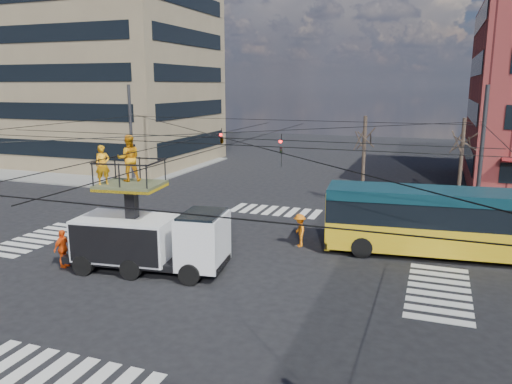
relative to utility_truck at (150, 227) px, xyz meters
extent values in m
plane|color=black|center=(1.90, 1.90, -1.97)|extent=(120.00, 120.00, 0.00)
cube|color=slate|center=(-19.10, 22.90, -1.91)|extent=(18.00, 18.00, 0.12)
cube|color=#7C6B4F|center=(-20.10, 25.90, 13.03)|extent=(18.00, 16.00, 30.00)
cube|color=black|center=(-20.10, 17.90, 0.37)|extent=(15.30, 0.12, 1.50)
cube|color=black|center=(-11.10, 25.90, 0.37)|extent=(0.12, 13.60, 1.50)
cube|color=black|center=(-20.10, 17.90, 3.70)|extent=(15.30, 0.12, 1.50)
cube|color=black|center=(-11.10, 25.90, 3.70)|extent=(0.12, 13.60, 1.50)
cube|color=black|center=(-20.10, 17.90, 7.03)|extent=(15.30, 0.12, 1.50)
cube|color=black|center=(-11.10, 25.90, 7.03)|extent=(0.12, 13.60, 1.50)
cube|color=black|center=(-20.10, 17.90, 10.37)|extent=(15.30, 0.12, 1.50)
cube|color=black|center=(-11.10, 25.90, 10.37)|extent=(0.12, 13.60, 1.50)
cube|color=black|center=(-11.10, 25.90, 13.70)|extent=(0.12, 13.60, 1.50)
cube|color=black|center=(13.90, 25.90, 0.48)|extent=(0.12, 13.60, 1.58)
cube|color=black|center=(13.90, 25.90, 3.98)|extent=(0.12, 13.60, 1.57)
cube|color=black|center=(13.90, 25.90, 7.48)|extent=(0.12, 13.60, 1.57)
cube|color=black|center=(13.90, 25.90, 10.98)|extent=(0.12, 13.60, 1.57)
cylinder|color=#2D2D30|center=(13.90, 13.90, 2.03)|extent=(0.24, 0.24, 8.00)
cylinder|color=#2D2D30|center=(-10.10, 13.90, 2.03)|extent=(0.24, 0.24, 8.00)
cylinder|color=black|center=(1.90, 13.90, 3.73)|extent=(24.00, 0.03, 0.03)
cylinder|color=black|center=(13.90, 1.90, 3.73)|extent=(0.03, 24.00, 0.03)
cylinder|color=black|center=(1.90, 1.90, 3.93)|extent=(24.02, 24.02, 0.03)
cylinder|color=black|center=(1.90, 1.90, 3.93)|extent=(24.02, 24.02, 0.03)
cylinder|color=black|center=(1.90, 0.70, 3.63)|extent=(24.00, 0.03, 0.03)
cylinder|color=black|center=(1.90, 3.10, 3.63)|extent=(24.00, 0.03, 0.03)
cylinder|color=black|center=(0.70, 1.90, 3.53)|extent=(0.03, 24.00, 0.03)
cylinder|color=black|center=(3.10, 1.90, 3.53)|extent=(0.03, 24.00, 0.03)
imported|color=black|center=(4.40, 4.90, 3.13)|extent=(0.16, 0.20, 1.00)
imported|color=black|center=(0.40, 6.90, 3.38)|extent=(0.26, 1.24, 0.50)
cylinder|color=#382B21|center=(6.90, 15.40, 1.03)|extent=(0.24, 0.24, 6.00)
cylinder|color=#382B21|center=(12.90, 15.40, 1.03)|extent=(0.24, 0.24, 6.00)
cube|color=black|center=(-0.19, -0.03, -1.42)|extent=(7.22, 3.06, 0.30)
cube|color=silver|center=(2.39, 0.29, -0.42)|extent=(2.09, 2.61, 2.20)
cube|color=black|center=(2.39, 0.29, 0.38)|extent=(1.88, 2.48, 0.80)
cube|color=silver|center=(-1.08, -0.15, -0.52)|extent=(4.48, 3.01, 1.80)
cylinder|color=black|center=(2.34, -0.87, -1.52)|extent=(0.94, 0.46, 0.90)
cylinder|color=black|center=(2.05, 1.41, -1.52)|extent=(0.94, 0.46, 0.90)
cylinder|color=black|center=(-0.24, -1.20, -1.52)|extent=(0.94, 0.46, 0.90)
cylinder|color=black|center=(-0.53, 1.08, -1.52)|extent=(0.94, 0.46, 0.90)
cylinder|color=black|center=(-2.42, -1.47, -1.52)|extent=(0.94, 0.46, 0.90)
cylinder|color=black|center=(-2.71, 0.81, -1.52)|extent=(0.94, 0.46, 0.90)
cube|color=black|center=(-0.78, -0.11, 0.64)|extent=(0.50, 0.50, 2.42)
cube|color=#4A5131|center=(-0.78, -0.11, 1.85)|extent=(2.84, 2.41, 0.12)
cube|color=yellow|center=(-0.78, -0.11, 1.73)|extent=(2.84, 2.41, 0.12)
imported|color=orange|center=(-1.67, -0.73, 2.74)|extent=(0.70, 0.72, 1.66)
imported|color=orange|center=(-1.05, 0.26, 2.92)|extent=(1.24, 1.19, 2.01)
cube|color=gold|center=(12.36, 6.41, -1.02)|extent=(11.81, 3.75, 1.30)
cube|color=black|center=(12.36, 6.41, 0.18)|extent=(11.81, 3.70, 1.10)
cube|color=#0B2A34|center=(12.36, 6.41, 0.98)|extent=(11.81, 3.75, 0.50)
cube|color=gold|center=(6.69, 5.84, -0.37)|extent=(0.50, 2.48, 2.80)
cube|color=black|center=(6.64, 5.84, -1.52)|extent=(0.41, 2.60, 0.30)
cube|color=gold|center=(6.79, 5.85, 0.88)|extent=(0.26, 1.60, 0.35)
cylinder|color=black|center=(8.44, 4.83, -1.47)|extent=(1.02, 0.40, 1.00)
cylinder|color=black|center=(8.20, 7.18, -1.47)|extent=(1.02, 0.40, 1.00)
cone|color=red|center=(-3.73, 0.54, -1.64)|extent=(0.36, 0.36, 0.65)
imported|color=#FF5410|center=(-3.92, -0.98, -1.11)|extent=(0.44, 1.02, 1.72)
imported|color=orange|center=(5.24, 5.45, -1.13)|extent=(1.05, 1.25, 1.68)
camera|label=1|loc=(11.41, -17.90, 6.03)|focal=35.00mm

